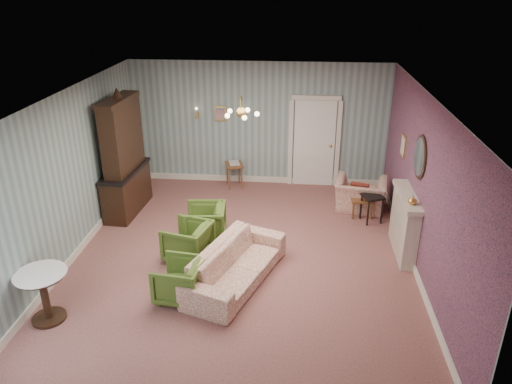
# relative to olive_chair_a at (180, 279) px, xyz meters

# --- Properties ---
(floor) EXTENTS (7.00, 7.00, 0.00)m
(floor) POSITION_rel_olive_chair_a_xyz_m (0.83, 1.32, -0.36)
(floor) COLOR #905B54
(floor) RESTS_ON ground
(ceiling) EXTENTS (7.00, 7.00, 0.00)m
(ceiling) POSITION_rel_olive_chair_a_xyz_m (0.83, 1.32, 2.54)
(ceiling) COLOR white
(ceiling) RESTS_ON ground
(wall_back) EXTENTS (6.00, 0.00, 6.00)m
(wall_back) POSITION_rel_olive_chair_a_xyz_m (0.83, 4.82, 1.09)
(wall_back) COLOR gray
(wall_back) RESTS_ON ground
(wall_front) EXTENTS (6.00, 0.00, 6.00)m
(wall_front) POSITION_rel_olive_chair_a_xyz_m (0.83, -2.18, 1.09)
(wall_front) COLOR gray
(wall_front) RESTS_ON ground
(wall_left) EXTENTS (0.00, 7.00, 7.00)m
(wall_left) POSITION_rel_olive_chair_a_xyz_m (-2.17, 1.32, 1.09)
(wall_left) COLOR gray
(wall_left) RESTS_ON ground
(wall_right) EXTENTS (0.00, 7.00, 7.00)m
(wall_right) POSITION_rel_olive_chair_a_xyz_m (3.83, 1.32, 1.09)
(wall_right) COLOR gray
(wall_right) RESTS_ON ground
(wall_right_floral) EXTENTS (0.00, 7.00, 7.00)m
(wall_right_floral) POSITION_rel_olive_chair_a_xyz_m (3.82, 1.32, 1.09)
(wall_right_floral) COLOR #B75B6A
(wall_right_floral) RESTS_ON ground
(door) EXTENTS (1.12, 0.12, 2.16)m
(door) POSITION_rel_olive_chair_a_xyz_m (2.13, 4.78, 0.72)
(door) COLOR white
(door) RESTS_ON floor
(olive_chair_a) EXTENTS (0.74, 0.78, 0.72)m
(olive_chair_a) POSITION_rel_olive_chair_a_xyz_m (0.00, 0.00, 0.00)
(olive_chair_a) COLOR #4B6924
(olive_chair_a) RESTS_ON floor
(olive_chair_b) EXTENTS (0.85, 0.89, 0.75)m
(olive_chair_b) POSITION_rel_olive_chair_a_xyz_m (-0.13, 1.18, 0.02)
(olive_chair_b) COLOR #4B6924
(olive_chair_b) RESTS_ON floor
(olive_chair_c) EXTENTS (0.76, 0.80, 0.76)m
(olive_chair_c) POSITION_rel_olive_chair_a_xyz_m (0.05, 1.90, 0.02)
(olive_chair_c) COLOR #4B6924
(olive_chair_c) RESTS_ON floor
(sofa_chintz) EXTENTS (1.38, 2.31, 0.87)m
(sofa_chintz) POSITION_rel_olive_chair_a_xyz_m (0.81, 0.55, 0.08)
(sofa_chintz) COLOR #A24841
(sofa_chintz) RESTS_ON floor
(wingback_chair) EXTENTS (1.14, 0.84, 0.91)m
(wingback_chair) POSITION_rel_olive_chair_a_xyz_m (3.13, 3.48, 0.09)
(wingback_chair) COLOR #A24841
(wingback_chair) RESTS_ON floor
(dresser) EXTENTS (0.64, 1.59, 2.60)m
(dresser) POSITION_rel_olive_chair_a_xyz_m (-1.82, 2.98, 0.94)
(dresser) COLOR black
(dresser) RESTS_ON floor
(fireplace) EXTENTS (0.30, 1.40, 1.16)m
(fireplace) POSITION_rel_olive_chair_a_xyz_m (3.69, 1.72, 0.22)
(fireplace) COLOR beige
(fireplace) RESTS_ON floor
(mantel_vase) EXTENTS (0.15, 0.15, 0.15)m
(mantel_vase) POSITION_rel_olive_chair_a_xyz_m (3.67, 1.32, 0.87)
(mantel_vase) COLOR gold
(mantel_vase) RESTS_ON fireplace
(oval_mirror) EXTENTS (0.04, 0.76, 0.84)m
(oval_mirror) POSITION_rel_olive_chair_a_xyz_m (3.79, 1.72, 1.49)
(oval_mirror) COLOR white
(oval_mirror) RESTS_ON wall_right
(framed_print) EXTENTS (0.04, 0.34, 0.42)m
(framed_print) POSITION_rel_olive_chair_a_xyz_m (3.80, 3.07, 1.24)
(framed_print) COLOR gold
(framed_print) RESTS_ON wall_right
(coffee_table) EXTENTS (0.50, 0.85, 0.42)m
(coffee_table) POSITION_rel_olive_chair_a_xyz_m (3.10, 3.35, -0.15)
(coffee_table) COLOR brown
(coffee_table) RESTS_ON floor
(side_table_black) EXTENTS (0.50, 0.50, 0.58)m
(side_table_black) POSITION_rel_olive_chair_a_xyz_m (3.29, 2.92, -0.07)
(side_table_black) COLOR black
(side_table_black) RESTS_ON floor
(pedestal_table) EXTENTS (0.93, 0.93, 0.80)m
(pedestal_table) POSITION_rel_olive_chair_a_xyz_m (-1.82, -0.67, 0.04)
(pedestal_table) COLOR black
(pedestal_table) RESTS_ON floor
(nesting_table) EXTENTS (0.50, 0.57, 0.63)m
(nesting_table) POSITION_rel_olive_chair_a_xyz_m (0.27, 4.47, -0.04)
(nesting_table) COLOR brown
(nesting_table) RESTS_ON floor
(gilt_mirror_back) EXTENTS (0.28, 0.06, 0.36)m
(gilt_mirror_back) POSITION_rel_olive_chair_a_xyz_m (-0.07, 4.78, 1.34)
(gilt_mirror_back) COLOR gold
(gilt_mirror_back) RESTS_ON wall_back
(sconce_left) EXTENTS (0.16, 0.12, 0.30)m
(sconce_left) POSITION_rel_olive_chair_a_xyz_m (-0.62, 4.76, 1.34)
(sconce_left) COLOR gold
(sconce_left) RESTS_ON wall_back
(sconce_right) EXTENTS (0.16, 0.12, 0.30)m
(sconce_right) POSITION_rel_olive_chair_a_xyz_m (0.48, 4.76, 1.34)
(sconce_right) COLOR gold
(sconce_right) RESTS_ON wall_back
(chandelier) EXTENTS (0.56, 0.56, 0.36)m
(chandelier) POSITION_rel_olive_chair_a_xyz_m (0.83, 1.32, 2.27)
(chandelier) COLOR gold
(chandelier) RESTS_ON ceiling
(burgundy_cushion) EXTENTS (0.41, 0.28, 0.39)m
(burgundy_cushion) POSITION_rel_olive_chair_a_xyz_m (3.08, 3.33, 0.12)
(burgundy_cushion) COLOR maroon
(burgundy_cushion) RESTS_ON wingback_chair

